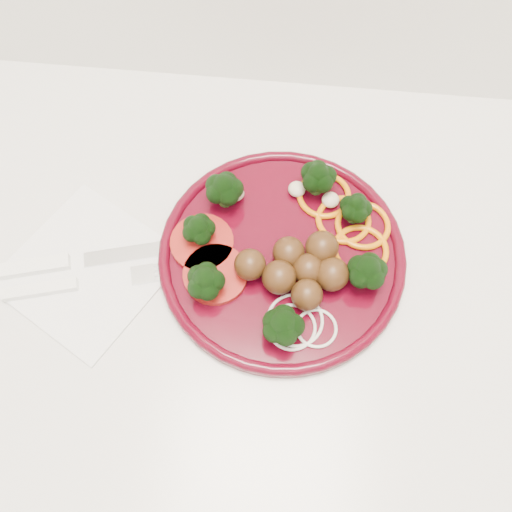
# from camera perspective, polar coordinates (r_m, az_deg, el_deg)

# --- Properties ---
(counter) EXTENTS (2.40, 0.60, 0.90)m
(counter) POSITION_cam_1_polar(r_m,az_deg,el_deg) (1.10, -0.32, -11.38)
(counter) COLOR silver
(counter) RESTS_ON ground
(plate) EXTENTS (0.29, 0.29, 0.06)m
(plate) POSITION_cam_1_polar(r_m,az_deg,el_deg) (0.67, 2.81, 0.38)
(plate) COLOR #410411
(plate) RESTS_ON counter
(napkin) EXTENTS (0.23, 0.23, 0.00)m
(napkin) POSITION_cam_1_polar(r_m,az_deg,el_deg) (0.71, -16.49, -1.30)
(napkin) COLOR white
(napkin) RESTS_ON counter
(knife) EXTENTS (0.23, 0.08, 0.01)m
(knife) POSITION_cam_1_polar(r_m,az_deg,el_deg) (0.71, -18.65, -0.63)
(knife) COLOR silver
(knife) RESTS_ON napkin
(fork) EXTENTS (0.20, 0.07, 0.01)m
(fork) POSITION_cam_1_polar(r_m,az_deg,el_deg) (0.70, -18.89, -2.88)
(fork) COLOR white
(fork) RESTS_ON napkin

